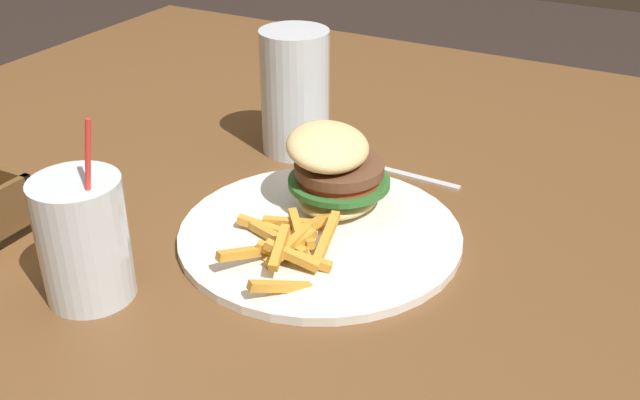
# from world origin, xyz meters

# --- Properties ---
(dining_table) EXTENTS (1.32, 1.17, 0.71)m
(dining_table) POSITION_xyz_m (0.00, 0.00, 0.62)
(dining_table) COLOR brown
(dining_table) RESTS_ON ground_plane
(meal_plate_near) EXTENTS (0.31, 0.31, 0.11)m
(meal_plate_near) POSITION_xyz_m (-0.03, -0.18, 0.74)
(meal_plate_near) COLOR white
(meal_plate_near) RESTS_ON dining_table
(beer_glass) EXTENTS (0.09, 0.09, 0.17)m
(beer_glass) POSITION_xyz_m (0.13, -0.05, 0.79)
(beer_glass) COLOR silver
(beer_glass) RESTS_ON dining_table
(juice_glass) EXTENTS (0.08, 0.08, 0.19)m
(juice_glass) POSITION_xyz_m (-0.25, -0.04, 0.77)
(juice_glass) COLOR silver
(juice_glass) RESTS_ON dining_table
(spoon) EXTENTS (0.04, 0.16, 0.01)m
(spoon) POSITION_xyz_m (0.13, -0.16, 0.72)
(spoon) COLOR silver
(spoon) RESTS_ON dining_table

